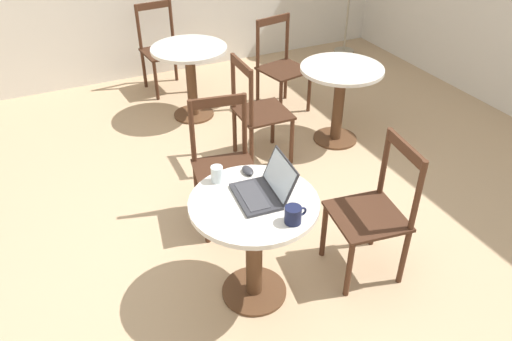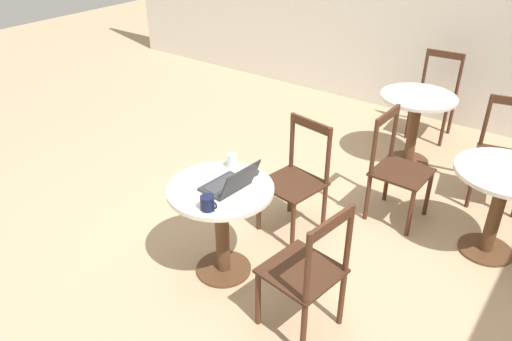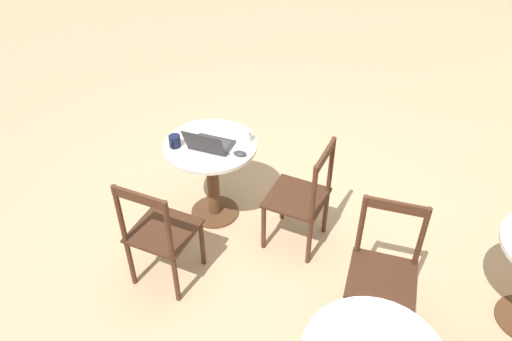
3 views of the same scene
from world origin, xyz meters
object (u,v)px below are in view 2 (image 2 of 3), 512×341
Objects in this scene: cafe_table_mid at (501,194)px; chair_mid_left at (397,169)px; drinking_glass at (232,161)px; laptop at (230,183)px; chair_near_back at (296,180)px; chair_near_right at (308,273)px; cafe_table_far at (416,114)px; chair_mid_back at (502,154)px; mug at (207,203)px; chair_far_back at (435,97)px; cafe_table_near at (221,211)px; mouse at (254,173)px.

chair_mid_left reaches higher than cafe_table_mid.
laptop is at bearing -53.74° from drinking_glass.
drinking_glass is (-0.23, -0.49, 0.31)m from chair_near_back.
chair_near_right is 1.00× the size of chair_mid_left.
cafe_table_far is 0.79× the size of chair_near_back.
chair_near_right is 2.32m from chair_mid_back.
laptop reaches higher than drinking_glass.
chair_near_back is at bearing 88.74° from mug.
chair_near_right is at bearing -53.82° from chair_near_back.
drinking_glass is (-1.41, -1.89, 0.31)m from chair_mid_back.
chair_near_right is at bearing -87.23° from chair_mid_left.
chair_mid_back reaches higher than drinking_glass.
chair_near_right is 0.76m from laptop.
chair_near_back is 1.00× the size of chair_far_back.
chair_far_back is at bearing 85.27° from mug.
mug is (-0.34, -2.61, 0.24)m from cafe_table_far.
chair_mid_left is at bearing 70.40° from mug.
laptop is (-0.31, -3.10, 0.31)m from chair_far_back.
chair_mid_back is at bearing -14.47° from cafe_table_far.
chair_mid_left is at bearing 63.75° from cafe_table_near.
chair_near_back is 0.84m from chair_mid_left.
drinking_glass is (-0.55, -2.11, 0.24)m from cafe_table_far.
cafe_table_far is at bearing 103.45° from chair_mid_left.
chair_mid_left is at bearing 92.77° from chair_near_right.
chair_near_right is at bearing 11.74° from mug.
cafe_table_near and cafe_table_mid have the same top height.
laptop is at bearing -93.75° from mouse.
mouse is at bearing 72.51° from cafe_table_near.
mouse is (0.02, 0.24, -0.03)m from laptop.
chair_far_back is at bearing 94.77° from cafe_table_far.
chair_far_back is (-1.08, 1.76, -0.07)m from cafe_table_mid.
chair_mid_back reaches higher than cafe_table_near.
chair_mid_left is 0.99m from chair_mid_back.
drinking_glass reaches higher than cafe_table_far.
laptop is at bearing -120.08° from chair_mid_back.
chair_far_back is 9.44× the size of drinking_glass.
cafe_table_mid is at bearing 38.56° from mouse.
cafe_table_near is 1.00× the size of cafe_table_mid.
laptop is 0.24m from mouse.
mug is at bearing -97.42° from cafe_table_far.
drinking_glass is (-0.19, -0.00, 0.03)m from mouse.
chair_near_back is 1.00× the size of chair_mid_back.
laptop is (0.07, 0.02, 0.23)m from cafe_table_near.
drinking_glass is (-0.21, 0.50, 0.00)m from mug.
chair_far_back is at bearing 99.77° from chair_mid_left.
chair_near_right reaches higher than cafe_table_near.
cafe_table_far is 7.12× the size of mouse.
laptop reaches higher than chair_mid_left.
chair_near_right is at bearing -82.89° from cafe_table_far.
chair_near_back is at bearing -101.11° from cafe_table_far.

